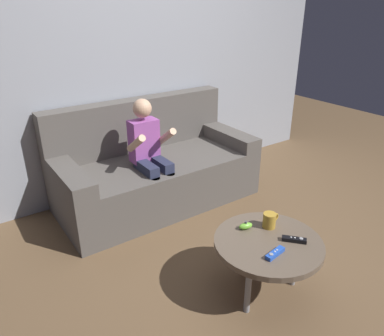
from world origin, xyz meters
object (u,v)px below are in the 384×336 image
Objects in this scene: couch at (154,169)px; nunchuk_lime at (245,226)px; game_remote_black_near_edge at (294,240)px; game_remote_blue_far_corner at (275,253)px; coffee_mug at (270,220)px; coffee_table at (268,245)px; person_seated_on_couch at (150,152)px.

couch reaches higher than nunchuk_lime.
game_remote_blue_far_corner is (-0.19, -0.03, 0.00)m from game_remote_black_near_edge.
nunchuk_lime is at bearing 151.69° from coffee_mug.
game_remote_blue_far_corner is (-0.07, -0.12, 0.05)m from coffee_table.
person_seated_on_couch is 1.07m from nunchuk_lime.
game_remote_black_near_edge is at bearing -87.55° from coffee_mug.
couch is 2.68× the size of coffee_table.
couch is 17.54× the size of nunchuk_lime.
coffee_table is at bearing -137.76° from coffee_mug.
person_seated_on_couch reaches higher than game_remote_black_near_edge.
person_seated_on_couch is at bearing -125.89° from couch.
couch is at bearing 87.04° from nunchuk_lime.
person_seated_on_couch reaches higher than nunchuk_lime.
game_remote_blue_far_corner is 1.22× the size of coffee_mug.
game_remote_blue_far_corner is at bearing -98.47° from nunchuk_lime.
nunchuk_lime reaches higher than coffee_table.
nunchuk_lime is (-0.03, 0.17, 0.05)m from coffee_table.
coffee_table is 0.16m from game_remote_black_near_edge.
couch reaches higher than game_remote_blue_far_corner.
couch is 1.51m from game_remote_black_near_edge.
nunchuk_lime is at bearing -92.96° from couch.
couch is 1.77× the size of person_seated_on_couch.
nunchuk_lime is at bearing 81.53° from game_remote_blue_far_corner.
game_remote_black_near_edge is at bearing -61.60° from nunchuk_lime.
game_remote_black_near_edge is at bearing 7.69° from game_remote_blue_far_corner.
nunchuk_lime is 0.68× the size of game_remote_blue_far_corner.
couch is at bearing 88.41° from coffee_table.
game_remote_blue_far_corner is at bearing -94.01° from couch.
couch is 13.29× the size of game_remote_black_near_edge.
nunchuk_lime is 0.16m from coffee_mug.
coffee_table is at bearing -81.69° from nunchuk_lime.
person_seated_on_couch is 1.35m from game_remote_black_near_edge.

